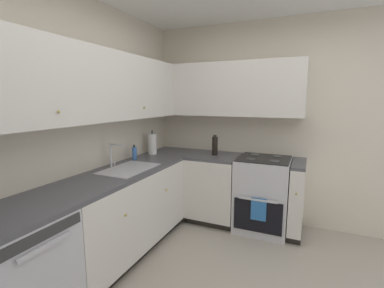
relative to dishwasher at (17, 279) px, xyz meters
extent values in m
cube|color=beige|center=(0.69, 0.33, 0.86)|extent=(3.80, 0.05, 2.58)
cube|color=beige|center=(2.57, -1.45, 0.86)|extent=(0.05, 3.60, 2.58)
cube|color=silver|center=(0.00, 0.00, 0.00)|extent=(0.60, 0.60, 0.86)
cube|color=#333333|center=(0.00, -0.30, 0.38)|extent=(0.55, 0.01, 0.07)
cube|color=silver|center=(0.00, -0.32, 0.31)|extent=(0.36, 0.02, 0.02)
cube|color=silver|center=(1.12, 0.00, 0.04)|extent=(1.64, 0.60, 0.77)
cube|color=black|center=(1.12, 0.03, -0.38)|extent=(1.64, 0.54, 0.09)
sphere|color=tan|center=(0.76, -0.31, 0.19)|extent=(0.02, 0.02, 0.02)
sphere|color=tan|center=(1.48, -0.31, 0.19)|extent=(0.02, 0.02, 0.02)
cube|color=#4C4C51|center=(1.12, 0.00, 0.45)|extent=(2.84, 0.60, 0.03)
cube|color=silver|center=(2.24, -0.61, 0.04)|extent=(0.60, 0.62, 0.77)
cube|color=black|center=(2.27, -0.61, -0.38)|extent=(0.54, 0.62, 0.09)
cube|color=silver|center=(2.24, -1.63, 0.04)|extent=(0.60, 0.15, 0.77)
cube|color=black|center=(2.27, -1.63, -0.38)|extent=(0.54, 0.15, 0.09)
sphere|color=tan|center=(1.93, -1.63, 0.19)|extent=(0.02, 0.02, 0.02)
cube|color=#4C4C51|center=(2.24, -0.61, 0.45)|extent=(0.60, 0.62, 0.03)
cube|color=#4C4C51|center=(2.24, -1.63, 0.45)|extent=(0.60, 0.15, 0.03)
cube|color=silver|center=(2.26, -1.24, 0.02)|extent=(0.64, 0.62, 0.89)
cube|color=black|center=(1.94, -1.24, -0.14)|extent=(0.02, 0.55, 0.37)
cube|color=silver|center=(1.92, -1.24, 0.06)|extent=(0.02, 0.43, 0.02)
cube|color=black|center=(2.26, -1.24, 0.47)|extent=(0.59, 0.60, 0.01)
cube|color=silver|center=(2.57, -1.24, 0.54)|extent=(0.03, 0.60, 0.15)
cylinder|color=#4C4C4C|center=(2.12, -1.37, 0.48)|extent=(0.11, 0.11, 0.01)
cylinder|color=#4C4C4C|center=(2.12, -1.10, 0.48)|extent=(0.11, 0.11, 0.01)
cylinder|color=#4C4C4C|center=(2.40, -1.37, 0.48)|extent=(0.11, 0.11, 0.01)
cylinder|color=#4C4C4C|center=(2.40, -1.10, 0.48)|extent=(0.11, 0.11, 0.01)
cube|color=#2D6BB2|center=(1.91, -1.25, -0.05)|extent=(0.02, 0.17, 0.26)
cube|color=silver|center=(0.96, 0.14, 1.30)|extent=(2.52, 0.32, 0.67)
sphere|color=tan|center=(0.41, -0.03, 1.09)|extent=(0.02, 0.02, 0.02)
sphere|color=tan|center=(1.52, -0.03, 1.09)|extent=(0.02, 0.02, 0.02)
cube|color=silver|center=(2.38, -0.68, 1.30)|extent=(0.32, 1.96, 0.67)
cube|color=#B7B7BC|center=(1.20, -0.03, 0.47)|extent=(0.62, 0.40, 0.01)
cube|color=gray|center=(1.20, -0.03, 0.42)|extent=(0.57, 0.36, 0.09)
cube|color=#99999E|center=(1.20, -0.03, 0.43)|extent=(0.02, 0.35, 0.06)
cylinder|color=silver|center=(1.20, 0.20, 0.59)|extent=(0.02, 0.02, 0.26)
cylinder|color=silver|center=(1.20, 0.13, 0.71)|extent=(0.02, 0.15, 0.02)
cylinder|color=silver|center=(1.25, 0.20, 0.49)|extent=(0.02, 0.02, 0.06)
cylinder|color=#3F72BF|center=(1.59, 0.18, 0.54)|extent=(0.06, 0.06, 0.15)
cylinder|color=#262626|center=(1.59, 0.18, 0.63)|extent=(0.02, 0.02, 0.03)
cylinder|color=white|center=(1.97, 0.16, 0.60)|extent=(0.11, 0.11, 0.27)
cylinder|color=#3F3F3F|center=(1.97, 0.16, 0.62)|extent=(0.02, 0.02, 0.33)
cylinder|color=black|center=(2.24, -0.61, 0.58)|extent=(0.07, 0.07, 0.24)
cylinder|color=black|center=(2.24, -0.61, 0.71)|extent=(0.04, 0.04, 0.02)
camera|label=1|loc=(-1.01, -1.72, 1.17)|focal=25.17mm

